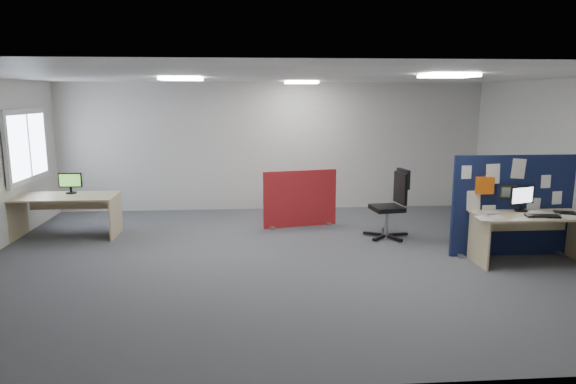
{
  "coord_description": "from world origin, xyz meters",
  "views": [
    {
      "loc": [
        -0.5,
        -7.42,
        2.43
      ],
      "look_at": [
        0.07,
        0.13,
        1.0
      ],
      "focal_mm": 32.0,
      "sensor_mm": 36.0,
      "label": 1
    }
  ],
  "objects": [
    {
      "name": "keyboard",
      "position": [
        3.64,
        -0.62,
        0.74
      ],
      "size": [
        0.48,
        0.26,
        0.02
      ],
      "primitive_type": "cube",
      "rotation": [
        0.0,
        0.0,
        -0.18
      ],
      "color": "black",
      "rests_on": "main_desk"
    },
    {
      "name": "second_desk",
      "position": [
        -3.68,
        1.55,
        0.56
      ],
      "size": [
        1.72,
        0.86,
        0.73
      ],
      "color": "tan",
      "rests_on": "floor"
    },
    {
      "name": "window",
      "position": [
        -4.44,
        2.0,
        1.55
      ],
      "size": [
        0.06,
        1.7,
        1.3
      ],
      "color": "white",
      "rests_on": "wall_left"
    },
    {
      "name": "desk_papers",
      "position": [
        3.36,
        -0.48,
        0.73
      ],
      "size": [
        1.47,
        0.81,
        0.0
      ],
      "color": "white",
      "rests_on": "main_desk"
    },
    {
      "name": "mouse",
      "position": [
        3.87,
        -0.57,
        0.74
      ],
      "size": [
        0.11,
        0.08,
        0.03
      ],
      "primitive_type": "cube",
      "rotation": [
        0.0,
        0.0,
        -0.18
      ],
      "color": "#98999D",
      "rests_on": "main_desk"
    },
    {
      "name": "main_desk",
      "position": [
        3.58,
        -0.43,
        0.55
      ],
      "size": [
        1.62,
        0.72,
        0.73
      ],
      "color": "tan",
      "rests_on": "floor"
    },
    {
      "name": "red_divider",
      "position": [
        0.43,
        1.93,
        0.52
      ],
      "size": [
        1.39,
        0.34,
        1.06
      ],
      "rotation": [
        0.0,
        0.0,
        0.21
      ],
      "color": "#A42115",
      "rests_on": "floor"
    },
    {
      "name": "paper_tray",
      "position": [
        4.1,
        -0.42,
        0.74
      ],
      "size": [
        0.33,
        0.29,
        0.01
      ],
      "primitive_type": "cube",
      "rotation": [
        0.0,
        0.0,
        -0.31
      ],
      "color": "black",
      "rests_on": "main_desk"
    },
    {
      "name": "monitor_main",
      "position": [
        3.52,
        -0.25,
        0.94
      ],
      "size": [
        0.42,
        0.18,
        0.38
      ],
      "rotation": [
        0.0,
        0.0,
        0.31
      ],
      "color": "black",
      "rests_on": "main_desk"
    },
    {
      "name": "ceiling_lights",
      "position": [
        0.33,
        0.67,
        2.67
      ],
      "size": [
        4.1,
        4.1,
        0.04
      ],
      "color": "white",
      "rests_on": "ceiling"
    },
    {
      "name": "wall_front",
      "position": [
        0.0,
        -3.5,
        1.35
      ],
      "size": [
        9.0,
        0.02,
        2.7
      ],
      "primitive_type": "cube",
      "color": "silver",
      "rests_on": "floor"
    },
    {
      "name": "monitor_second",
      "position": [
        -3.64,
        1.71,
        0.93
      ],
      "size": [
        0.4,
        0.18,
        0.36
      ],
      "rotation": [
        0.0,
        0.0,
        -0.01
      ],
      "color": "black",
      "rests_on": "second_desk"
    },
    {
      "name": "ceiling",
      "position": [
        0.0,
        0.0,
        2.7
      ],
      "size": [
        9.0,
        7.0,
        0.02
      ],
      "primitive_type": "cube",
      "color": "white",
      "rests_on": "wall_back"
    },
    {
      "name": "floor",
      "position": [
        0.0,
        0.0,
        0.0
      ],
      "size": [
        9.0,
        9.0,
        0.0
      ],
      "primitive_type": "plane",
      "color": "#515358",
      "rests_on": "ground"
    },
    {
      "name": "wall_back",
      "position": [
        0.0,
        3.5,
        1.35
      ],
      "size": [
        9.0,
        0.02,
        2.7
      ],
      "primitive_type": "cube",
      "color": "silver",
      "rests_on": "floor"
    },
    {
      "name": "office_chair",
      "position": [
        1.96,
        1.06,
        0.66
      ],
      "size": [
        0.77,
        0.77,
        1.17
      ],
      "rotation": [
        0.0,
        0.0,
        0.14
      ],
      "color": "black",
      "rests_on": "floor"
    },
    {
      "name": "navy_divider",
      "position": [
        3.46,
        -0.07,
        0.78
      ],
      "size": [
        1.88,
        0.3,
        1.55
      ],
      "color": "black",
      "rests_on": "floor"
    }
  ]
}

